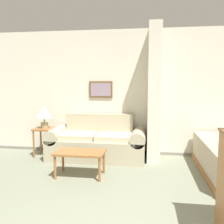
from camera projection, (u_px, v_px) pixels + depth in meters
The scene contains 6 objects.
wall_back at pixel (135, 93), 5.26m from camera, with size 7.77×0.16×2.60m.
wall_partition_pillar at pixel (154, 94), 4.80m from camera, with size 0.24×0.68×2.60m.
couch at pixel (97, 142), 5.00m from camera, with size 1.92×0.84×0.86m.
coffee_table at pixel (80, 154), 4.01m from camera, with size 0.79×0.45×0.41m.
side_table at pixel (45, 133), 5.13m from camera, with size 0.40×0.40×0.58m.
table_lamp at pixel (44, 114), 5.08m from camera, with size 0.30×0.30×0.44m.
Camera 1 is at (0.28, -1.79, 1.51)m, focal length 40.00 mm.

